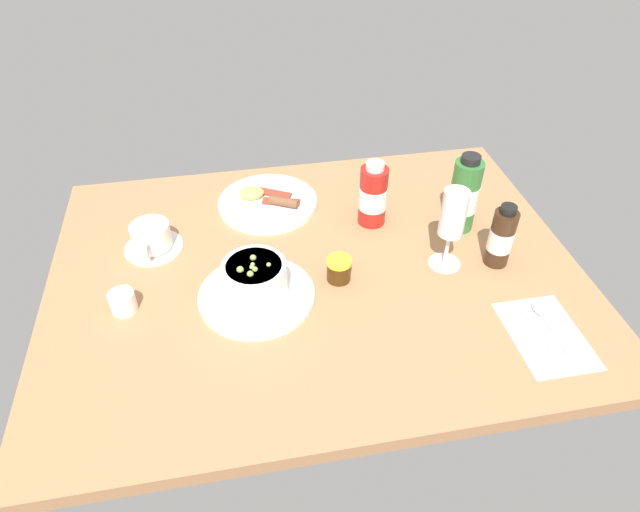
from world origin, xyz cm
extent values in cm
cube|color=#A8754C|center=(0.00, 0.00, -1.50)|extent=(110.00, 84.00, 3.00)
cylinder|color=white|center=(-13.08, -6.58, 0.60)|extent=(22.98, 22.98, 1.20)
cylinder|color=white|center=(-13.08, -6.58, 4.89)|extent=(12.44, 12.44, 7.38)
cylinder|color=beige|center=(-13.08, -6.58, 7.78)|extent=(10.70, 10.70, 1.60)
sphere|color=#8AAA50|center=(-12.93, -7.92, 8.68)|extent=(1.08, 1.08, 1.08)
sphere|color=#8AAA50|center=(-13.92, -9.06, 8.68)|extent=(1.27, 1.27, 1.27)
sphere|color=#8AAA50|center=(-10.28, -7.07, 8.68)|extent=(0.87, 0.87, 0.87)
sphere|color=#8AAA50|center=(-13.44, -7.21, 8.68)|extent=(0.96, 0.96, 0.96)
sphere|color=#8AAA50|center=(-15.67, -7.52, 8.68)|extent=(1.38, 1.38, 1.38)
sphere|color=#8AAA50|center=(-13.24, -6.46, 8.68)|extent=(0.87, 0.87, 0.87)
sphere|color=#8AAA50|center=(-12.97, -4.53, 8.68)|extent=(1.24, 1.24, 1.24)
cube|color=white|center=(38.49, -26.20, 0.15)|extent=(13.18, 18.80, 0.30)
cube|color=silver|center=(37.29, -27.20, 0.55)|extent=(1.25, 14.00, 0.50)
cube|color=silver|center=(37.29, -19.40, 0.55)|extent=(2.21, 3.61, 0.40)
cube|color=silver|center=(40.09, -27.20, 0.55)|extent=(1.04, 13.00, 0.50)
ellipsoid|color=silver|center=(40.09, -20.20, 0.60)|extent=(2.40, 4.00, 0.60)
cylinder|color=white|center=(-33.75, 13.00, 0.45)|extent=(12.66, 12.66, 0.90)
cylinder|color=white|center=(-33.75, 13.00, 3.54)|extent=(8.43, 8.43, 5.28)
cylinder|color=#412512|center=(-33.75, 13.00, 5.68)|extent=(7.16, 7.16, 1.00)
torus|color=white|center=(-34.35, 7.82, 3.81)|extent=(1.20, 3.67, 3.60)
cylinder|color=white|center=(-38.52, -5.19, 2.11)|extent=(5.01, 5.01, 4.21)
cone|color=white|center=(-37.66, -3.11, 3.71)|extent=(2.52, 2.84, 2.37)
cylinder|color=white|center=(27.05, -3.49, 0.20)|extent=(6.77, 6.77, 0.40)
cylinder|color=white|center=(27.05, -3.49, 4.27)|extent=(0.80, 0.80, 7.73)
cylinder|color=white|center=(27.05, -3.49, 13.17)|extent=(5.14, 5.14, 10.09)
cylinder|color=beige|center=(27.05, -3.49, 11.66)|extent=(4.21, 4.21, 6.05)
cylinder|color=#40280B|center=(4.02, -4.06, 2.15)|extent=(4.94, 4.94, 4.29)
cylinder|color=yellow|center=(4.02, -4.06, 4.69)|extent=(5.18, 5.18, 0.80)
cylinder|color=#337233|center=(34.72, 8.43, 8.42)|extent=(6.34, 6.34, 16.83)
cylinder|color=white|center=(34.72, 8.43, 8.08)|extent=(6.47, 6.47, 6.40)
cylinder|color=black|center=(34.72, 8.43, 17.65)|extent=(4.12, 4.12, 1.63)
cylinder|color=#382314|center=(37.87, -4.92, 6.41)|extent=(5.00, 5.00, 12.81)
cylinder|color=white|center=(37.87, -4.92, 6.15)|extent=(5.10, 5.10, 4.87)
cylinder|color=black|center=(37.87, -4.92, 13.63)|extent=(3.25, 3.25, 1.62)
cylinder|color=#B21E19|center=(15.57, 13.92, 7.02)|extent=(6.31, 6.31, 14.03)
cylinder|color=white|center=(15.57, 13.92, 6.74)|extent=(6.44, 6.44, 5.33)
cylinder|color=silver|center=(15.57, 13.92, 14.82)|extent=(4.10, 4.10, 1.57)
cylinder|color=white|center=(-7.37, 24.73, 0.70)|extent=(23.77, 23.77, 1.40)
cube|color=#AB3828|center=(-4.24, 23.18, 1.70)|extent=(9.31, 4.71, 0.60)
cube|color=brown|center=(-5.70, 27.11, 1.70)|extent=(9.05, 6.41, 0.60)
cylinder|color=brown|center=(-3.80, 21.76, 2.60)|extent=(7.23, 5.18, 2.20)
ellipsoid|color=#F2D859|center=(-10.93, 27.11, 2.40)|extent=(6.00, 4.80, 2.40)
camera|label=1|loc=(-15.16, -86.52, 77.76)|focal=31.33mm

